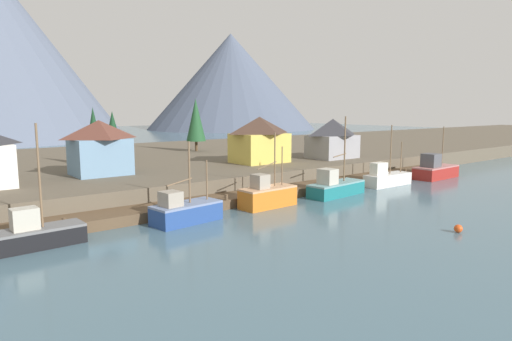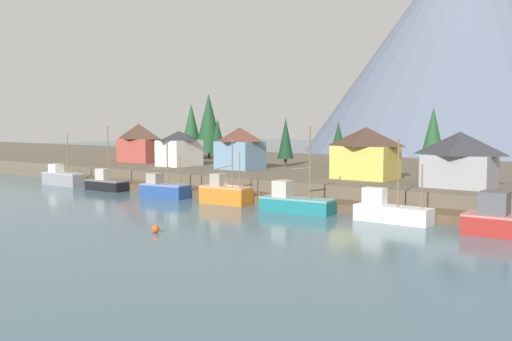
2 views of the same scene
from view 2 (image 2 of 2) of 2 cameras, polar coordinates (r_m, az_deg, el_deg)
ground_plane at (r=86.14m, az=6.07°, el=-2.04°), size 400.00×400.00×1.00m
dock at (r=71.24m, az=-1.35°, el=-2.65°), size 80.00×4.00×1.60m
shoreline_bank at (r=96.42m, az=9.73°, el=-0.30°), size 400.00×56.00×2.50m
mountain_west_peak at (r=212.70m, az=20.62°, el=12.51°), size 111.46×111.46×78.41m
fishing_boat_grey at (r=93.50m, az=-18.98°, el=-0.70°), size 8.19×2.35×8.13m
fishing_boat_black at (r=84.67m, az=-14.93°, el=-1.26°), size 6.88×2.70×9.37m
fishing_boat_blue at (r=74.96m, az=-9.27°, el=-1.88°), size 6.76×3.55×7.47m
fishing_boat_orange at (r=68.38m, az=-3.14°, el=-2.33°), size 6.49×2.83×7.92m
fishing_boat_teal at (r=62.08m, az=3.96°, el=-3.22°), size 8.41×3.45×9.51m
fishing_boat_white at (r=57.47m, az=13.45°, el=-4.03°), size 7.63×2.48×8.23m
fishing_boat_red at (r=53.51m, az=24.33°, el=-4.79°), size 8.30×3.50×7.73m
house_blue at (r=88.87m, az=-1.63°, el=2.31°), size 6.65×5.72×6.56m
house_yellow at (r=74.84m, az=11.03°, el=1.81°), size 7.92×5.98×6.75m
house_grey at (r=67.71m, az=19.90°, el=1.11°), size 7.72×5.64×6.31m
house_red at (r=106.23m, az=-11.75°, el=2.78°), size 8.37×4.34×7.11m
house_white at (r=96.12m, az=-7.78°, el=2.26°), size 5.35×6.79×5.91m
conifer_near_left at (r=115.76m, az=-4.80°, el=4.82°), size 5.85×5.85×13.23m
conifer_near_right at (r=110.45m, az=-3.92°, el=3.48°), size 3.33×3.33×8.10m
conifer_mid_left at (r=93.53m, az=17.47°, el=3.73°), size 3.63×3.63×9.78m
conifer_mid_right at (r=98.97m, az=8.32°, el=3.15°), size 2.83×2.83×7.54m
conifer_back_left at (r=119.76m, az=-6.56°, el=4.47°), size 4.48×4.48×11.27m
conifer_back_right at (r=95.00m, az=3.01°, el=3.26°), size 2.64×2.64×8.10m
channel_buoy at (r=51.46m, az=-10.14°, el=-5.82°), size 0.70×0.70×0.70m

